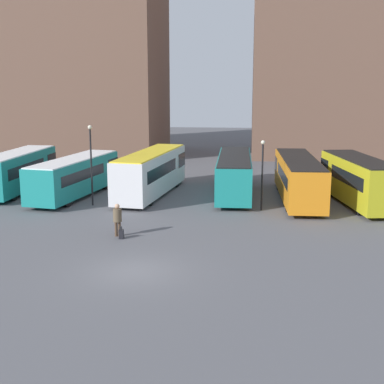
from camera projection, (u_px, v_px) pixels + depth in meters
ground_plane at (134, 271)px, 24.45m from camera, size 160.00×160.00×0.00m
building_block_left at (69, 53)px, 64.12m from camera, size 22.04×15.69×23.85m
bus_0 at (17, 170)px, 41.91m from camera, size 2.74×9.97×3.15m
bus_1 at (75, 176)px, 40.28m from camera, size 4.22×10.82×2.92m
bus_2 at (151, 172)px, 40.85m from camera, size 3.91×11.58×3.31m
bus_3 at (234, 173)px, 41.32m from camera, size 2.71×12.22×2.97m
bus_4 at (298, 177)px, 39.08m from camera, size 2.88×12.00×3.11m
bus_5 at (359, 179)px, 37.63m from camera, size 4.14×10.21×3.30m
traveler at (117, 217)px, 29.83m from camera, size 0.53×0.53×1.87m
suitcase at (121, 234)px, 29.56m from camera, size 0.29×0.36×0.72m
lamp_post_0 at (262, 169)px, 35.63m from camera, size 0.28×0.28×4.74m
lamp_post_1 at (91, 159)px, 36.94m from camera, size 0.28×0.28×5.63m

